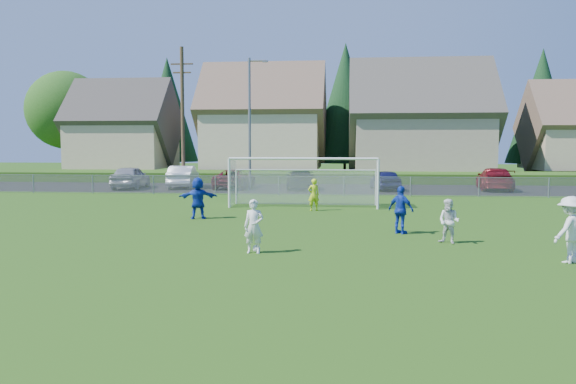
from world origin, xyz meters
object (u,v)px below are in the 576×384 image
Objects in this scene: car_d at (300,179)px; car_g at (495,179)px; car_b at (183,177)px; player_blue_b at (198,198)px; car_a at (130,177)px; player_white_a at (254,226)px; car_e at (385,180)px; player_white_b at (449,221)px; soccer_ball at (256,249)px; car_c at (235,179)px; goalkeeper at (314,195)px; player_white_c at (570,230)px; soccer_goal at (304,174)px; player_blue_a at (401,210)px.

car_d is 0.91× the size of car_g.
player_blue_b is at bearing 100.81° from car_b.
car_a is at bearing -1.56° from car_d.
player_white_a is 23.74m from car_e.
player_white_b is at bearing 101.99° from car_d.
car_d reaches higher than soccer_ball.
car_a is 12.11m from car_d.
goalkeeper is at bearing 119.08° from car_c.
player_white_c is 15.26m from soccer_goal.
player_blue_b is at bearing -68.78° from player_white_c.
car_d is at bearing -179.40° from car_c.
goalkeeper is 0.32× the size of car_d.
car_a is 3.71m from car_b.
player_blue_b is (-9.45, 5.04, 0.17)m from player_white_b.
car_g is 0.71× the size of soccer_goal.
player_blue_a is at bearing 146.56° from player_blue_b.
car_d is (-9.06, 23.83, -0.20)m from player_white_c.
car_a reaches higher than car_c.
car_b is at bearing -0.47° from car_c.
car_d is (4.73, -0.19, 0.02)m from car_c.
player_white_b reaches higher than car_c.
player_blue_a is at bearing 96.99° from goalkeeper.
soccer_ball is 0.13× the size of player_blue_b.
player_white_c is 0.37× the size of car_c.
player_white_a is 12.55m from soccer_goal.
player_blue_a is 0.35× the size of car_b.
player_white_c reaches higher than goalkeeper.
goalkeeper is at bearing 120.15° from car_b.
player_white_a is 0.88× the size of player_white_c.
soccer_goal reaches higher than car_a.
soccer_ball is 25.88m from car_a.
soccer_ball is 0.05× the size of car_d.
soccer_ball is at bearing 70.10° from car_e.
car_a is at bearing 120.52° from player_white_a.
player_white_a is at bearing 86.46° from car_d.
player_white_a is 25.95m from car_a.
player_blue_a is (-1.32, 1.83, 0.13)m from player_white_b.
soccer_goal is (9.61, -11.26, 0.83)m from car_b.
player_white_c is at bearing 103.23° from goalkeeper.
player_blue_a reaches higher than car_d.
soccer_goal reaches higher than player_white_a.
goalkeeper reaches higher than soccer_ball.
player_blue_a is at bearing 80.70° from car_e.
player_white_a is at bearing 103.31° from car_b.
player_white_a is 8.05m from player_blue_b.
player_blue_a is at bearing 119.54° from car_c.
player_white_b is 3.75m from player_white_c.
car_g is (7.47, 0.73, 0.06)m from car_e.
player_white_b is 27.61m from car_a.
player_white_b is at bearing 19.45° from soccer_ball.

